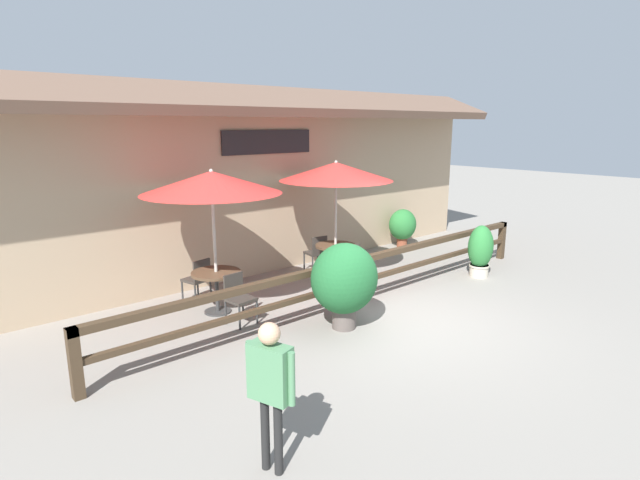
% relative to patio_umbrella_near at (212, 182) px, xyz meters
% --- Properties ---
extents(ground_plane, '(60.00, 60.00, 0.00)m').
position_rel_patio_umbrella_near_xyz_m(ground_plane, '(2.30, -2.51, -2.39)').
color(ground_plane, gray).
extents(building_facade, '(14.28, 1.49, 4.23)m').
position_rel_patio_umbrella_near_xyz_m(building_facade, '(2.30, 1.59, -0.23)').
color(building_facade, tan).
rests_on(building_facade, ground).
extents(patio_railing, '(10.40, 0.14, 0.95)m').
position_rel_patio_umbrella_near_xyz_m(patio_railing, '(2.30, -1.46, -1.70)').
color(patio_railing, '#3D2D1E').
rests_on(patio_railing, ground).
extents(patio_umbrella_near, '(2.46, 2.46, 2.63)m').
position_rel_patio_umbrella_near_xyz_m(patio_umbrella_near, '(0.00, 0.00, 0.00)').
color(patio_umbrella_near, '#B7B2A8').
rests_on(patio_umbrella_near, ground).
extents(dining_table_near, '(0.89, 0.89, 0.78)m').
position_rel_patio_umbrella_near_xyz_m(dining_table_near, '(0.00, 0.00, -1.77)').
color(dining_table_near, '#4C3826').
rests_on(dining_table_near, ground).
extents(chair_near_streetside, '(0.47, 0.47, 0.87)m').
position_rel_patio_umbrella_near_xyz_m(chair_near_streetside, '(0.02, -0.70, -1.90)').
color(chair_near_streetside, '#332D28').
rests_on(chair_near_streetside, ground).
extents(chair_near_wallside, '(0.50, 0.50, 0.87)m').
position_rel_patio_umbrella_near_xyz_m(chair_near_wallside, '(-0.01, 0.70, -1.90)').
color(chair_near_wallside, '#332D28').
rests_on(chair_near_wallside, ground).
extents(patio_umbrella_middle, '(2.46, 2.46, 2.63)m').
position_rel_patio_umbrella_near_xyz_m(patio_umbrella_middle, '(3.04, 0.09, 0.00)').
color(patio_umbrella_middle, '#B7B2A8').
rests_on(patio_umbrella_middle, ground).
extents(dining_table_middle, '(0.89, 0.89, 0.78)m').
position_rel_patio_umbrella_near_xyz_m(dining_table_middle, '(3.04, 0.09, -1.77)').
color(dining_table_middle, '#4C3826').
rests_on(dining_table_middle, ground).
extents(chair_middle_streetside, '(0.49, 0.49, 0.87)m').
position_rel_patio_umbrella_near_xyz_m(chair_middle_streetside, '(3.00, -0.56, -1.90)').
color(chair_middle_streetside, '#332D28').
rests_on(chair_middle_streetside, ground).
extents(chair_middle_wallside, '(0.48, 0.48, 0.87)m').
position_rel_patio_umbrella_near_xyz_m(chair_middle_wallside, '(3.05, 0.74, -1.90)').
color(chair_middle_wallside, '#332D28').
rests_on(chair_middle_wallside, ground).
extents(potted_plant_small_flowering, '(1.18, 1.06, 1.47)m').
position_rel_patio_umbrella_near_xyz_m(potted_plant_small_flowering, '(1.25, -2.05, -1.55)').
color(potted_plant_small_flowering, '#564C47').
rests_on(potted_plant_small_flowering, ground).
extents(potted_plant_corner_fern, '(0.60, 0.54, 1.19)m').
position_rel_patio_umbrella_near_xyz_m(potted_plant_corner_fern, '(5.60, -1.96, -1.78)').
color(potted_plant_corner_fern, '#B7AD99').
rests_on(potted_plant_corner_fern, ground).
extents(potted_plant_entrance_palm, '(0.81, 0.73, 1.07)m').
position_rel_patio_umbrella_near_xyz_m(potted_plant_entrance_palm, '(6.50, 1.04, -1.78)').
color(potted_plant_entrance_palm, brown).
rests_on(potted_plant_entrance_palm, ground).
extents(pedestrian, '(0.32, 0.53, 1.58)m').
position_rel_patio_umbrella_near_xyz_m(pedestrian, '(-1.79, -4.18, -1.38)').
color(pedestrian, black).
rests_on(pedestrian, ground).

